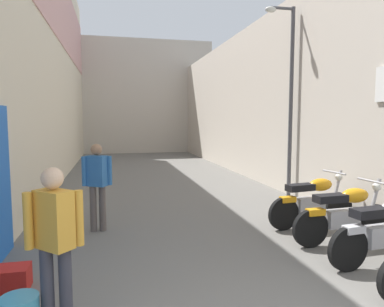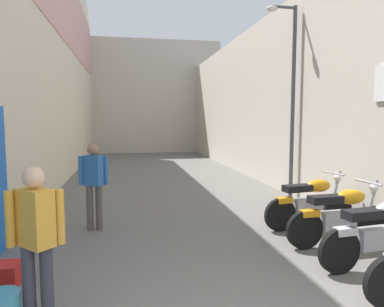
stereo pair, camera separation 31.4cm
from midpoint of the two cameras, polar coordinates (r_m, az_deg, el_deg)
The scene contains 10 objects.
ground_plane at distance 9.82m, azimuth -4.84°, elevation -6.22°, with size 35.16×35.16×0.00m, color #66635E.
building_left at distance 11.83m, azimuth -22.95°, elevation 15.24°, with size 0.45×19.16×8.08m.
building_right at distance 12.42m, azimuth 9.02°, elevation 8.10°, with size 0.45×19.16×5.14m.
building_far_end at distance 22.18m, azimuth -9.54°, elevation 8.98°, with size 9.16×2.00×6.72m, color beige.
motorcycle_third at distance 6.16m, azimuth 22.25°, elevation -8.95°, with size 1.85×0.58×1.04m.
motorcycle_fourth at distance 6.92m, azimuth 17.75°, elevation -7.22°, with size 1.84×0.58×1.04m.
pedestrian_by_doorway at distance 3.60m, azimuth -23.78°, elevation -12.43°, with size 0.52×0.38×1.57m.
pedestrian_mid_alley at distance 6.52m, azimuth -16.46°, elevation -4.23°, with size 0.52×0.35×1.57m.
plastic_crate at distance 4.92m, azimuth -29.21°, elevation -17.35°, with size 0.44×0.32×0.28m, color red.
street_lamp at distance 9.21m, azimuth 14.35°, elevation 10.19°, with size 0.79×0.18×4.75m.
Camera 1 is at (-1.49, -1.91, 2.00)m, focal length 32.90 mm.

